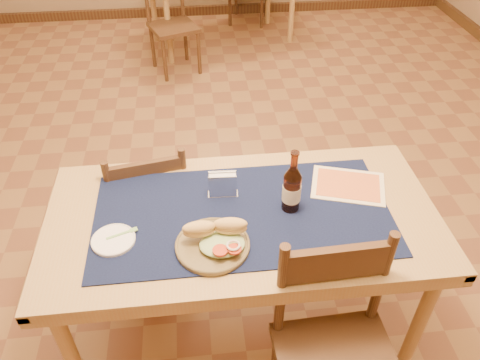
{
  "coord_description": "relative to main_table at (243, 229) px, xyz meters",
  "views": [
    {
      "loc": [
        -0.16,
        -2.16,
        2.08
      ],
      "look_at": [
        0.0,
        -0.7,
        0.85
      ],
      "focal_mm": 35.0,
      "sensor_mm": 36.0,
      "label": 1
    }
  ],
  "objects": [
    {
      "name": "main_table",
      "position": [
        0.0,
        0.0,
        0.0
      ],
      "size": [
        1.6,
        0.8,
        0.75
      ],
      "color": "#A3824C",
      "rests_on": "ground"
    },
    {
      "name": "placemat",
      "position": [
        0.0,
        0.0,
        0.09
      ],
      "size": [
        1.2,
        0.6,
        0.01
      ],
      "primitive_type": "cube",
      "color": "#101A3B",
      "rests_on": "main_table"
    },
    {
      "name": "baseboard",
      "position": [
        0.0,
        0.8,
        -0.62
      ],
      "size": [
        6.0,
        7.0,
        0.1
      ],
      "color": "#463019",
      "rests_on": "ground"
    },
    {
      "name": "chair_main_far",
      "position": [
        -0.43,
        0.44,
        -0.22
      ],
      "size": [
        0.46,
        0.46,
        0.85
      ],
      "color": "#463019",
      "rests_on": "ground"
    },
    {
      "name": "chair_main_near",
      "position": [
        0.29,
        -0.51,
        -0.18
      ],
      "size": [
        0.45,
        0.45,
        0.95
      ],
      "color": "#463019",
      "rests_on": "ground"
    },
    {
      "name": "chair_back_near",
      "position": [
        -0.32,
        2.88,
        -0.23
      ],
      "size": [
        0.5,
        0.5,
        0.85
      ],
      "color": "#463019",
      "rests_on": "ground"
    },
    {
      "name": "sandwich_plate",
      "position": [
        -0.12,
        -0.17,
        0.12
      ],
      "size": [
        0.28,
        0.28,
        0.11
      ],
      "color": "brown",
      "rests_on": "placemat"
    },
    {
      "name": "side_plate",
      "position": [
        -0.51,
        -0.1,
        0.1
      ],
      "size": [
        0.17,
        0.17,
        0.01
      ],
      "color": "white",
      "rests_on": "placemat"
    },
    {
      "name": "fork",
      "position": [
        -0.47,
        -0.07,
        0.1
      ],
      "size": [
        0.12,
        0.06,
        0.0
      ],
      "color": "#7FBD68",
      "rests_on": "side_plate"
    },
    {
      "name": "beer_bottle",
      "position": [
        0.2,
        0.01,
        0.19
      ],
      "size": [
        0.08,
        0.08,
        0.28
      ],
      "color": "#4B1E0D",
      "rests_on": "placemat"
    },
    {
      "name": "napkin_holder",
      "position": [
        -0.07,
        0.13,
        0.14
      ],
      "size": [
        0.13,
        0.05,
        0.11
      ],
      "color": "white",
      "rests_on": "placemat"
    },
    {
      "name": "menu_card",
      "position": [
        0.48,
        0.12,
        0.09
      ],
      "size": [
        0.36,
        0.31,
        0.01
      ],
      "color": "beige",
      "rests_on": "placemat"
    }
  ]
}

